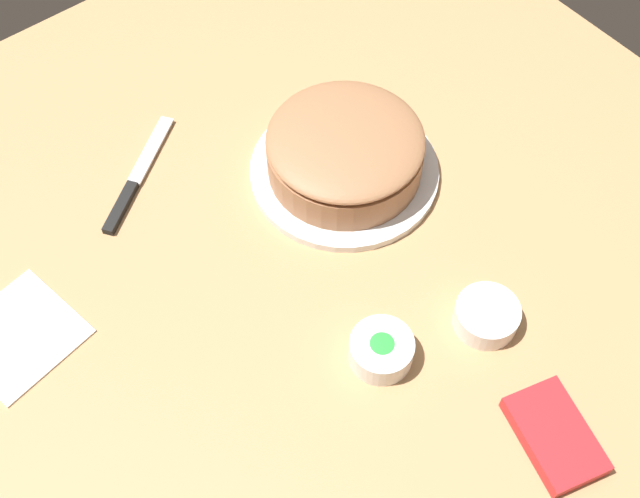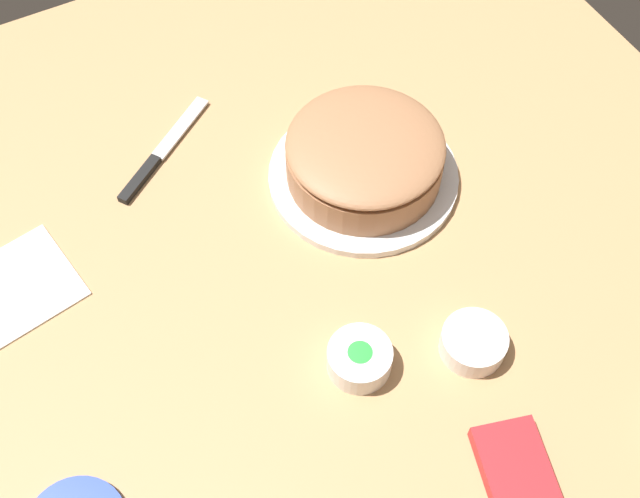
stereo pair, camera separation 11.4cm
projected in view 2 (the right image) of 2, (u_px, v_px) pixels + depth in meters
name	position (u px, v px, depth m)	size (l,w,h in m)	color
ground_plane	(294.00, 312.00, 1.12)	(1.54, 1.54, 0.00)	tan
frosted_cake	(364.00, 160.00, 1.21)	(0.30, 0.30, 0.10)	white
spreading_knife	(157.00, 158.00, 1.26)	(0.15, 0.20, 0.01)	silver
sprinkle_bowl_orange	(473.00, 342.00, 1.08)	(0.09, 0.09, 0.04)	white
sprinkle_bowl_green	(360.00, 358.00, 1.06)	(0.09, 0.09, 0.04)	white
candy_box_lower	(517.00, 475.00, 0.99)	(0.13, 0.08, 0.02)	red
paper_napkin	(19.00, 285.00, 1.14)	(0.15, 0.15, 0.01)	white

